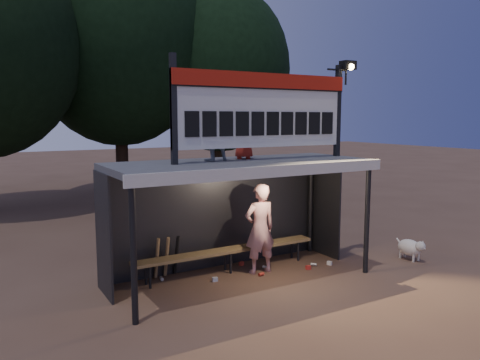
{
  "coord_description": "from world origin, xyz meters",
  "views": [
    {
      "loc": [
        -4.42,
        -7.58,
        3.12
      ],
      "look_at": [
        0.2,
        0.4,
        1.9
      ],
      "focal_mm": 35.0,
      "sensor_mm": 36.0,
      "label": 1
    }
  ],
  "objects": [
    {
      "name": "tree_mid",
      "position": [
        1.0,
        11.5,
        6.17
      ],
      "size": [
        7.22,
        7.22,
        10.36
      ],
      "color": "black",
      "rests_on": "ground"
    },
    {
      "name": "dugout_shelter",
      "position": [
        0.0,
        0.24,
        1.85
      ],
      "size": [
        5.1,
        2.08,
        2.32
      ],
      "color": "#424245",
      "rests_on": "ground"
    },
    {
      "name": "litter",
      "position": [
        0.65,
        0.2,
        0.04
      ],
      "size": [
        3.55,
        1.03,
        0.08
      ],
      "color": "red",
      "rests_on": "ground"
    },
    {
      "name": "player",
      "position": [
        0.54,
        0.18,
        0.91
      ],
      "size": [
        0.69,
        0.47,
        1.83
      ],
      "primitive_type": "imported",
      "rotation": [
        0.0,
        0.0,
        3.09
      ],
      "color": "silver",
      "rests_on": "ground"
    },
    {
      "name": "bench",
      "position": [
        0.0,
        0.55,
        0.43
      ],
      "size": [
        4.0,
        0.35,
        0.48
      ],
      "color": "olive",
      "rests_on": "ground"
    },
    {
      "name": "child_a",
      "position": [
        -0.46,
        0.28,
        2.9
      ],
      "size": [
        0.6,
        0.48,
        1.17
      ],
      "primitive_type": "imported",
      "rotation": [
        0.0,
        0.0,
        3.07
      ],
      "color": "gray",
      "rests_on": "dugout_shelter"
    },
    {
      "name": "bats",
      "position": [
        -1.22,
        0.82,
        0.43
      ],
      "size": [
        0.47,
        0.33,
        0.84
      ],
      "color": "#977246",
      "rests_on": "ground"
    },
    {
      "name": "dog",
      "position": [
        3.9,
        -0.78,
        0.28
      ],
      "size": [
        0.36,
        0.81,
        0.49
      ],
      "color": "silver",
      "rests_on": "ground"
    },
    {
      "name": "child_b",
      "position": [
        0.28,
        0.38,
        2.79
      ],
      "size": [
        0.54,
        0.44,
        0.95
      ],
      "primitive_type": "imported",
      "rotation": [
        0.0,
        0.0,
        2.79
      ],
      "color": "maroon",
      "rests_on": "dugout_shelter"
    },
    {
      "name": "ground",
      "position": [
        0.0,
        0.0,
        0.0
      ],
      "size": [
        80.0,
        80.0,
        0.0
      ],
      "primitive_type": "plane",
      "color": "#4E3527",
      "rests_on": "ground"
    },
    {
      "name": "tree_right",
      "position": [
        5.0,
        10.5,
        5.19
      ],
      "size": [
        6.08,
        6.08,
        8.72
      ],
      "color": "black",
      "rests_on": "ground"
    },
    {
      "name": "scoreboard_assembly",
      "position": [
        0.56,
        -0.01,
        3.32
      ],
      "size": [
        4.1,
        0.27,
        1.99
      ],
      "color": "black",
      "rests_on": "dugout_shelter"
    }
  ]
}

